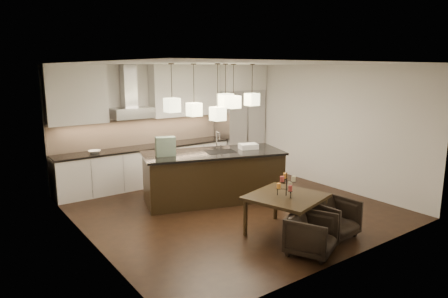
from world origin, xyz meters
TOP-DOWN VIEW (x-y plane):
  - floor at (0.00, 0.00)m, footprint 5.50×5.50m
  - ceiling at (0.00, 0.00)m, footprint 5.50×5.50m
  - wall_back at (0.00, 2.76)m, footprint 5.50×0.02m
  - wall_front at (0.00, -2.76)m, footprint 5.50×0.02m
  - wall_left at (-2.76, 0.00)m, footprint 0.02×5.50m
  - wall_right at (2.76, 0.00)m, footprint 0.02×5.50m
  - refrigerator at (2.10, 2.38)m, footprint 1.20×0.72m
  - fridge_panel at (2.10, 2.38)m, footprint 1.26×0.72m
  - lower_cabinets at (-0.62, 2.43)m, footprint 4.21×0.62m
  - countertop at (-0.62, 2.43)m, footprint 4.21×0.66m
  - backsplash at (-0.62, 2.73)m, footprint 4.21×0.02m
  - upper_cab_left at (-2.10, 2.57)m, footprint 1.25×0.35m
  - upper_cab_right at (0.55, 2.57)m, footprint 1.85×0.35m
  - hood_canopy at (-0.93, 2.48)m, footprint 0.90×0.52m
  - hood_chimney at (-0.93, 2.59)m, footprint 0.30×0.28m
  - fruit_bowl at (-1.85, 2.38)m, footprint 0.33×0.33m
  - island_body at (0.02, 0.61)m, footprint 2.97×1.89m
  - island_top at (0.02, 0.61)m, footprint 3.09×2.00m
  - faucet at (0.16, 0.68)m, footprint 0.19×0.29m
  - tote_bag at (-0.95, 0.85)m, footprint 0.42×0.30m
  - food_container at (0.81, 0.43)m, footprint 0.44×0.37m
  - dining_table at (-0.03, -1.57)m, footprint 1.37×1.37m
  - candelabra at (-0.03, -1.57)m, footprint 0.39×0.39m
  - candle_a at (0.09, -1.53)m, footprint 0.08×0.08m
  - candle_b at (-0.11, -1.48)m, footprint 0.08×0.08m
  - candle_c at (-0.06, -1.69)m, footprint 0.08×0.08m
  - candle_d at (0.05, -1.46)m, footprint 0.08×0.08m
  - candle_e at (-0.14, -1.58)m, footprint 0.08×0.08m
  - candle_f at (0.02, -1.67)m, footprint 0.08×0.08m
  - armchair_left at (-0.24, -2.32)m, footprint 0.86×0.87m
  - armchair_right at (0.55, -2.10)m, footprint 0.71×0.73m
  - pendant_a at (-0.96, 0.52)m, footprint 0.24×0.24m
  - pendant_b at (-0.38, 0.69)m, footprint 0.24×0.24m
  - pendant_c at (0.17, 0.39)m, footprint 0.24×0.24m
  - pendant_d at (0.54, 0.62)m, footprint 0.24×0.24m
  - pendant_e at (0.95, 0.50)m, footprint 0.24×0.24m
  - pendant_f at (-0.15, 0.19)m, footprint 0.24×0.24m

SIDE VIEW (x-z plane):
  - floor at x=0.00m, z-range -0.02..0.00m
  - armchair_left at x=-0.24m, z-range 0.00..0.60m
  - armchair_right at x=0.55m, z-range 0.00..0.62m
  - dining_table at x=-0.03m, z-range 0.00..0.67m
  - lower_cabinets at x=-0.62m, z-range 0.00..0.88m
  - island_body at x=0.02m, z-range 0.00..0.97m
  - candle_a at x=0.09m, z-range 0.78..0.87m
  - candle_b at x=-0.11m, z-range 0.78..0.87m
  - candle_c at x=-0.06m, z-range 0.78..0.87m
  - candelabra at x=-0.03m, z-range 0.67..1.06m
  - countertop at x=-0.62m, z-range 0.88..0.92m
  - fruit_bowl at x=-1.85m, z-range 0.92..0.98m
  - candle_d at x=0.05m, z-range 0.92..1.01m
  - candle_e at x=-0.14m, z-range 0.92..1.01m
  - candle_f at x=0.02m, z-range 0.92..1.01m
  - island_top at x=0.02m, z-range 0.97..1.02m
  - food_container at x=0.81m, z-range 1.02..1.13m
  - refrigerator at x=2.10m, z-range 0.00..2.15m
  - tote_bag at x=-0.95m, z-range 1.02..1.40m
  - faucet at x=0.16m, z-range 1.02..1.44m
  - backsplash at x=-0.62m, z-range 0.92..1.55m
  - wall_back at x=0.00m, z-range 0.00..2.80m
  - wall_front at x=0.00m, z-range 0.00..2.80m
  - wall_left at x=-2.76m, z-range 0.00..2.80m
  - wall_right at x=2.76m, z-range 0.00..2.80m
  - hood_canopy at x=-0.93m, z-range 1.60..1.84m
  - pendant_f at x=-0.15m, z-range 1.73..1.99m
  - pendant_b at x=-0.38m, z-range 1.78..2.04m
  - pendant_d at x=0.54m, z-range 1.89..2.15m
  - pendant_a at x=-0.96m, z-range 1.91..2.17m
  - pendant_e at x=0.95m, z-range 1.93..2.19m
  - pendant_c at x=0.17m, z-range 1.96..2.22m
  - upper_cab_left at x=-2.10m, z-range 1.55..2.80m
  - upper_cab_right at x=0.55m, z-range 1.55..2.80m
  - hood_chimney at x=-0.93m, z-range 1.84..2.80m
  - fridge_panel at x=2.10m, z-range 2.15..2.80m
  - ceiling at x=0.00m, z-range 2.80..2.82m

